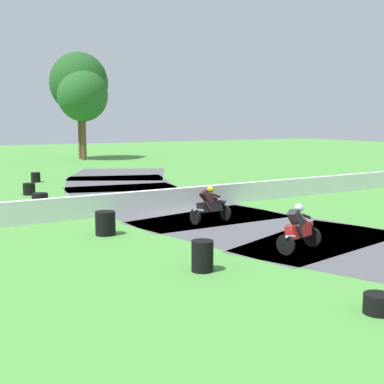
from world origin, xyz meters
The scene contains 13 objects.
ground_plane centered at (0.00, 0.00, 0.00)m, with size 120.00×120.00×0.00m, color #4C933D.
track_asphalt centered at (1.75, 0.09, 0.00)m, with size 12.79×39.19×0.01m.
safety_barrier centered at (5.29, 0.26, 0.45)m, with size 0.30×25.75×0.90m, color white.
motorcycle_lead_black centered at (-0.08, -3.22, 0.65)m, with size 1.68×0.83×1.43m.
motorcycle_chase_red centered at (0.02, -8.15, 0.66)m, with size 1.68×1.07×1.42m.
tire_stack_near centered at (-3.06, 12.73, 0.30)m, with size 0.56×0.56×0.60m.
tire_stack_mid_a centered at (-4.58, 7.39, 0.30)m, with size 0.61×0.61×0.60m.
tire_stack_mid_b centered at (-5.25, 2.07, 0.40)m, with size 0.66×0.66×0.80m.
tire_stack_far centered at (-4.35, -3.41, 0.40)m, with size 0.68×0.68×0.80m.
tire_stack_extra_a centered at (-3.62, -8.64, 0.40)m, with size 0.57×0.57×0.80m.
tire_stack_extra_b centered at (-2.01, -12.91, 0.20)m, with size 0.60×0.60×0.40m.
tree_far_left centered at (4.94, 28.29, 6.03)m, with size 4.69×4.69×8.52m.
tree_far_right centered at (5.05, 29.70, 7.21)m, with size 5.51×5.51×10.13m.
Camera 1 is at (-10.18, -19.91, 3.89)m, focal length 48.98 mm.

